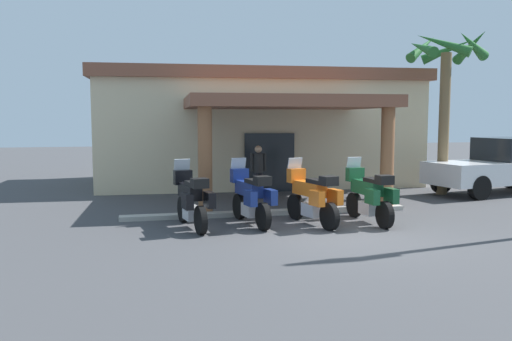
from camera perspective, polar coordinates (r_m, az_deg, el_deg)
The scene contains 10 objects.
ground_plane at distance 12.12m, azimuth 9.86°, elevation -6.90°, with size 80.00×80.00×0.00m, color #424244.
motel_building at distance 21.52m, azimuth -0.07°, elevation 4.77°, with size 12.90×11.33×4.47m.
motorcycle_black at distance 12.58m, azimuth -7.04°, elevation -3.15°, with size 0.86×2.20×1.61m.
motorcycle_blue at distance 12.92m, azimuth -0.55°, elevation -2.87°, with size 0.87×2.20×1.61m.
motorcycle_orange at distance 12.99m, azimuth 6.17°, elevation -2.86°, with size 0.96×2.18×1.61m.
motorcycle_green at distance 13.45m, azimuth 12.26°, elevation -2.66°, with size 0.73×2.21×1.61m.
pedestrian at distance 17.05m, azimuth 0.25°, elevation 0.28°, with size 0.53×0.32×1.74m.
pickup_truck_white at distance 20.15m, azimuth 25.03°, elevation 0.36°, with size 5.47×2.85×1.95m.
palm_tree_near_portico at distance 19.23m, azimuth 19.95°, elevation 10.20°, with size 2.72×2.80×5.70m.
curb_strip at distance 14.34m, azimuth 1.34°, elevation -4.60°, with size 7.91×0.36×0.12m, color #ADA89E.
Camera 1 is at (-4.57, -10.91, 2.63)m, focal length 36.69 mm.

